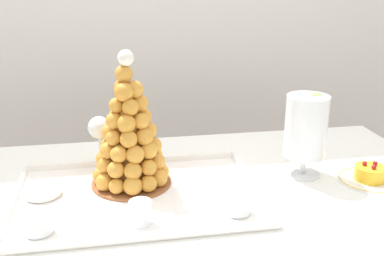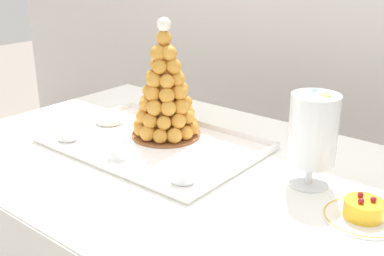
% 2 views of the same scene
% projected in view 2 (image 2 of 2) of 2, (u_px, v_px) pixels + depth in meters
% --- Properties ---
extents(buffet_table, '(1.52, 0.97, 0.78)m').
position_uv_depth(buffet_table, '(187.00, 190.00, 1.41)').
color(buffet_table, brown).
rests_on(buffet_table, ground_plane).
extents(serving_tray, '(0.65, 0.45, 0.02)m').
position_uv_depth(serving_tray, '(153.00, 144.00, 1.48)').
color(serving_tray, white).
rests_on(serving_tray, buffet_table).
extents(croquembouche, '(0.22, 0.22, 0.38)m').
position_uv_depth(croquembouche, '(165.00, 93.00, 1.49)').
color(croquembouche, brown).
rests_on(croquembouche, serving_tray).
extents(dessert_cup_left, '(0.06, 0.06, 0.05)m').
position_uv_depth(dessert_cup_left, '(68.00, 133.00, 1.51)').
color(dessert_cup_left, silver).
rests_on(dessert_cup_left, serving_tray).
extents(dessert_cup_mid_left, '(0.06, 0.06, 0.06)m').
position_uv_depth(dessert_cup_mid_left, '(117.00, 150.00, 1.36)').
color(dessert_cup_mid_left, silver).
rests_on(dessert_cup_mid_left, serving_tray).
extents(dessert_cup_centre, '(0.06, 0.06, 0.05)m').
position_uv_depth(dessert_cup_centre, '(183.00, 173.00, 1.23)').
color(dessert_cup_centre, silver).
rests_on(dessert_cup_centre, serving_tray).
extents(creme_brulee_ramekin, '(0.10, 0.10, 0.02)m').
position_uv_depth(creme_brulee_ramekin, '(110.00, 118.00, 1.66)').
color(creme_brulee_ramekin, white).
rests_on(creme_brulee_ramekin, serving_tray).
extents(macaron_goblet, '(0.12, 0.12, 0.26)m').
position_uv_depth(macaron_goblet, '(313.00, 131.00, 1.18)').
color(macaron_goblet, white).
rests_on(macaron_goblet, buffet_table).
extents(fruit_tart_plate, '(0.18, 0.18, 0.06)m').
position_uv_depth(fruit_tart_plate, '(363.00, 213.00, 1.07)').
color(fruit_tart_plate, white).
rests_on(fruit_tart_plate, buffet_table).
extents(wine_glass, '(0.07, 0.07, 0.16)m').
position_uv_depth(wine_glass, '(177.00, 87.00, 1.66)').
color(wine_glass, silver).
rests_on(wine_glass, buffet_table).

